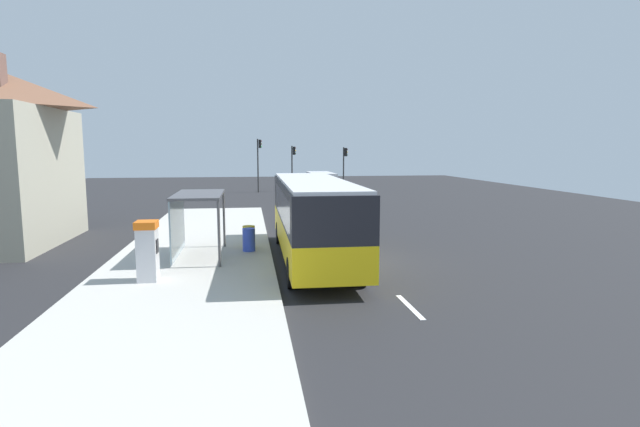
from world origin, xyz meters
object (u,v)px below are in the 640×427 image
at_px(traffic_light_near_side, 345,162).
at_px(bus, 313,215).
at_px(white_van, 321,183).
at_px(sedan_near, 309,182).
at_px(recycling_bin_blue, 249,240).
at_px(traffic_light_median, 293,161).
at_px(bus_shelter, 191,208).
at_px(traffic_light_far_side, 259,157).
at_px(ticket_machine, 147,250).
at_px(recycling_bin_yellow, 249,237).

bearing_deg(traffic_light_near_side, bus, -103.19).
height_order(white_van, sedan_near, white_van).
relative_size(sedan_near, recycling_bin_blue, 4.72).
xyz_separation_m(traffic_light_median, bus_shelter, (-6.82, -31.67, -1.03)).
bearing_deg(traffic_light_far_side, bus, -87.47).
distance_m(bus, traffic_light_near_side, 31.64).
bearing_deg(white_van, sedan_near, 89.41).
bearing_deg(traffic_light_far_side, traffic_light_median, 12.85).
relative_size(ticket_machine, bus_shelter, 0.48).
distance_m(recycling_bin_blue, recycling_bin_yellow, 0.70).
xyz_separation_m(traffic_light_far_side, traffic_light_median, (3.51, 0.80, -0.42)).
bearing_deg(traffic_light_median, white_van, -76.84).
xyz_separation_m(sedan_near, bus_shelter, (-8.72, -33.97, 1.31)).
distance_m(bus, traffic_light_far_side, 31.66).
distance_m(ticket_machine, traffic_light_near_side, 36.02).
height_order(sedan_near, recycling_bin_yellow, sedan_near).
bearing_deg(recycling_bin_yellow, bus_shelter, -146.25).
bearing_deg(bus_shelter, bus, -8.58).
height_order(recycling_bin_yellow, traffic_light_near_side, traffic_light_near_side).
bearing_deg(traffic_light_far_side, bus_shelter, -96.12).
height_order(recycling_bin_blue, traffic_light_median, traffic_light_median).
xyz_separation_m(recycling_bin_blue, traffic_light_median, (4.60, 30.90, 2.47)).
distance_m(white_van, recycling_bin_blue, 24.09).
distance_m(white_van, recycling_bin_yellow, 23.42).
distance_m(bus, traffic_light_median, 32.48).
height_order(recycling_bin_yellow, traffic_light_median, traffic_light_median).
relative_size(recycling_bin_yellow, traffic_light_far_side, 0.18).
xyz_separation_m(ticket_machine, bus_shelter, (1.01, 3.49, 0.93)).
height_order(recycling_bin_yellow, bus_shelter, bus_shelter).
bearing_deg(recycling_bin_blue, traffic_light_median, 81.53).
relative_size(bus, traffic_light_far_side, 2.06).
relative_size(bus, ticket_machine, 5.69).
bearing_deg(bus, white_van, 81.00).
height_order(sedan_near, ticket_machine, ticket_machine).
bearing_deg(sedan_near, traffic_light_far_side, -150.25).
bearing_deg(white_van, traffic_light_far_side, 127.62).
xyz_separation_m(sedan_near, recycling_bin_blue, (-6.50, -33.19, -0.14)).
bearing_deg(ticket_machine, bus_shelter, 73.92).
xyz_separation_m(ticket_machine, traffic_light_near_side, (12.92, 33.57, 1.87)).
relative_size(recycling_bin_blue, traffic_light_near_side, 0.21).
xyz_separation_m(bus, recycling_bin_blue, (-2.49, 1.49, -1.19)).
relative_size(recycling_bin_blue, bus_shelter, 0.24).
distance_m(white_van, traffic_light_far_side, 8.96).
xyz_separation_m(white_van, bus_shelter, (-8.61, -23.99, 0.75)).
distance_m(ticket_machine, bus_shelter, 3.75).
xyz_separation_m(bus, ticket_machine, (-5.71, -2.78, -0.67)).
relative_size(traffic_light_median, bus_shelter, 1.17).
bearing_deg(ticket_machine, recycling_bin_yellow, 57.08).
distance_m(sedan_near, recycling_bin_blue, 33.82).
bearing_deg(recycling_bin_blue, traffic_light_far_side, 87.92).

